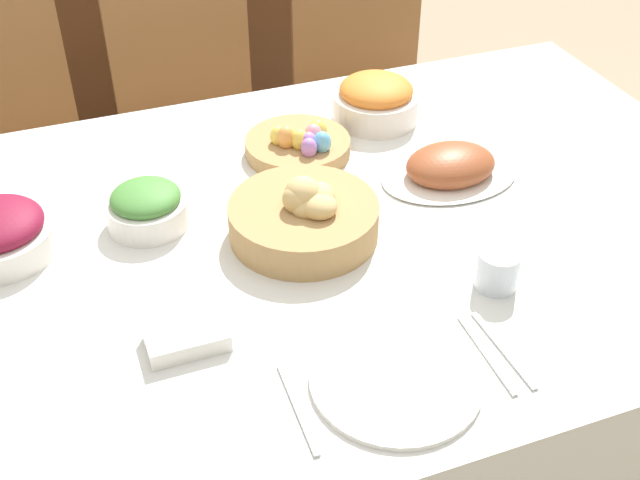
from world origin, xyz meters
The scene contains 17 objects.
ground_plane centered at (0.00, 0.00, 0.00)m, with size 12.00×12.00×0.00m, color tan.
dining_table centered at (0.00, 0.00, 0.38)m, with size 1.86×1.17×0.77m.
chair_far_left centered at (-0.54, 0.93, 0.49)m, with size 0.45×0.45×0.91m.
chair_far_center centered at (-0.01, 0.93, 0.49)m, with size 0.45×0.45×0.91m.
chair_far_right centered at (0.54, 0.93, 0.49)m, with size 0.44×0.44×0.91m.
sideboard centered at (0.14, 1.66, 0.45)m, with size 1.22×0.44×0.90m.
bread_basket centered at (0.00, -0.01, 0.81)m, with size 0.28×0.28×0.13m.
egg_basket centered at (0.08, 0.26, 0.79)m, with size 0.23×0.23×0.08m.
ham_platter centered at (0.34, 0.07, 0.79)m, with size 0.30×0.21×0.08m.
carrot_bowl centered at (0.30, 0.35, 0.82)m, with size 0.20×0.20×0.11m.
green_salad_bowl centered at (-0.28, 0.12, 0.81)m, with size 0.16×0.16×0.09m.
dinner_plate centered at (0.00, -0.41, 0.77)m, with size 0.27×0.27×0.01m.
fork centered at (-0.16, -0.41, 0.77)m, with size 0.01×0.18×0.00m.
knife centered at (0.16, -0.41, 0.77)m, with size 0.01×0.18×0.00m.
spoon centered at (0.19, -0.41, 0.77)m, with size 0.01×0.18×0.00m.
drinking_cup centered at (0.26, -0.27, 0.80)m, with size 0.07×0.07×0.07m.
butter_dish centered at (-0.28, -0.22, 0.78)m, with size 0.13×0.08×0.03m.
Camera 1 is at (-0.40, -1.16, 1.68)m, focal length 45.00 mm.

